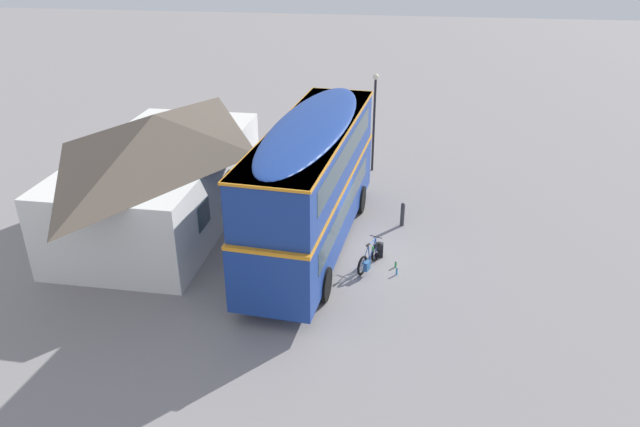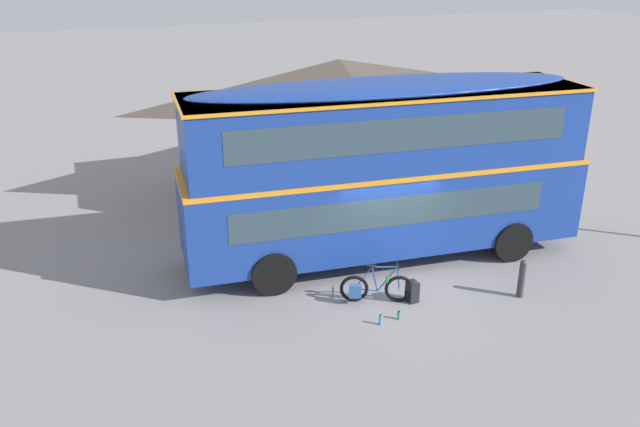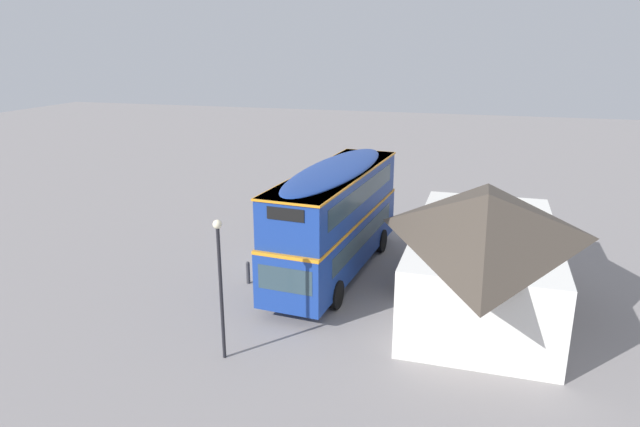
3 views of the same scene
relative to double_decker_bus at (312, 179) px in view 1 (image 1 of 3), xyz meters
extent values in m
plane|color=gray|center=(-0.43, -1.42, -2.64)|extent=(120.00, 120.00, 0.00)
cylinder|color=black|center=(3.33, 0.89, -2.09)|extent=(1.12, 0.38, 1.10)
cylinder|color=black|center=(3.11, -1.48, -2.09)|extent=(1.12, 0.38, 1.10)
cylinder|color=black|center=(-3.12, 1.48, -2.09)|extent=(1.12, 0.38, 1.10)
cylinder|color=black|center=(-3.34, -0.89, -2.09)|extent=(1.12, 0.38, 1.10)
cube|color=navy|center=(-0.01, 0.00, -1.13)|extent=(10.62, 3.44, 2.10)
cube|color=orange|center=(-0.01, 0.00, -0.05)|extent=(10.65, 3.46, 0.12)
cube|color=navy|center=(-0.01, 0.00, 0.93)|extent=(10.31, 3.36, 1.90)
ellipsoid|color=navy|center=(-0.01, 0.00, 1.96)|extent=(10.10, 3.29, 0.36)
cube|color=#2D424C|center=(5.17, -0.47, -0.88)|extent=(0.25, 2.05, 0.90)
cube|color=black|center=(5.04, -0.46, 1.46)|extent=(0.19, 1.37, 0.44)
cube|color=#2D424C|center=(-0.32, -1.22, -0.83)|extent=(8.11, 0.78, 0.76)
cube|color=#2D424C|center=(-0.12, -1.21, 1.08)|extent=(8.53, 0.82, 0.80)
cube|color=#2D424C|center=(-0.09, 1.25, -0.83)|extent=(8.11, 0.78, 0.76)
cube|color=#2D424C|center=(0.11, 1.21, 1.08)|extent=(8.53, 0.82, 0.80)
cube|color=orange|center=(-0.01, 0.00, 1.84)|extent=(10.42, 3.45, 0.08)
torus|color=black|center=(-0.72, -2.35, -2.30)|extent=(0.66, 0.33, 0.68)
torus|color=black|center=(-1.69, -1.95, -2.30)|extent=(0.66, 0.33, 0.68)
cylinder|color=#B2B2B7|center=(-0.72, -2.35, -2.30)|extent=(0.08, 0.11, 0.05)
cylinder|color=#B2B2B7|center=(-1.69, -1.95, -2.30)|extent=(0.08, 0.11, 0.05)
cylinder|color=#234C99|center=(-0.98, -2.24, -2.05)|extent=(0.46, 0.21, 0.66)
cylinder|color=#234C99|center=(-1.04, -2.22, -1.73)|extent=(0.56, 0.26, 0.04)
cylinder|color=#234C99|center=(-1.25, -2.13, -2.05)|extent=(0.18, 0.10, 0.64)
cylinder|color=#234C99|center=(-1.44, -2.05, -2.33)|extent=(0.52, 0.23, 0.09)
cylinder|color=#234C99|center=(-1.51, -2.03, -2.02)|extent=(0.41, 0.18, 0.58)
cylinder|color=#234C99|center=(-0.74, -2.34, -2.02)|extent=(0.10, 0.06, 0.58)
cylinder|color=black|center=(-0.77, -2.33, -1.68)|extent=(0.20, 0.44, 0.03)
ellipsoid|color=black|center=(-1.33, -2.10, -1.71)|extent=(0.28, 0.19, 0.06)
cube|color=#2D609E|center=(-1.74, -2.11, -2.28)|extent=(0.31, 0.24, 0.32)
cylinder|color=green|center=(-0.98, -2.24, -2.05)|extent=(0.07, 0.07, 0.18)
cube|color=black|center=(-0.41, -2.45, -2.39)|extent=(0.24, 0.29, 0.51)
ellipsoid|color=black|center=(-0.41, -2.45, -2.13)|extent=(0.23, 0.28, 0.10)
cube|color=black|center=(-0.54, -2.45, -2.47)|extent=(0.05, 0.20, 0.18)
cylinder|color=black|center=(-0.28, -2.52, -2.39)|extent=(0.04, 0.04, 0.41)
cylinder|color=black|center=(-0.29, -2.36, -2.39)|extent=(0.04, 0.04, 0.41)
cylinder|color=green|center=(-1.08, -3.06, -2.55)|extent=(0.08, 0.08, 0.18)
cylinder|color=black|center=(-1.08, -3.06, -2.45)|extent=(0.05, 0.05, 0.03)
cylinder|color=#338CBF|center=(-1.57, -3.11, -2.53)|extent=(0.07, 0.07, 0.23)
cylinder|color=black|center=(-1.57, -3.11, -2.40)|extent=(0.04, 0.04, 0.03)
cube|color=silver|center=(1.29, 6.10, -1.15)|extent=(10.18, 5.24, 2.98)
pyramid|color=#4C4238|center=(1.29, 6.10, 1.01)|extent=(10.59, 5.65, 1.34)
cube|color=#3D2319|center=(1.25, 3.54, -1.59)|extent=(1.10, 0.06, 2.10)
cube|color=#2D424C|center=(-1.28, 3.58, -1.00)|extent=(1.10, 0.06, 0.90)
cube|color=#2D424C|center=(3.78, 3.51, -1.00)|extent=(1.10, 0.06, 0.90)
cylinder|color=black|center=(7.70, -1.66, -0.47)|extent=(0.11, 0.11, 4.35)
sphere|color=#F2E5BF|center=(7.70, -1.66, 1.82)|extent=(0.28, 0.28, 0.28)
cylinder|color=#333338|center=(2.11, -3.20, -2.22)|extent=(0.16, 0.16, 0.85)
sphere|color=#333338|center=(2.11, -3.20, -1.75)|extent=(0.16, 0.16, 0.16)
camera|label=1|loc=(-18.88, -3.02, 8.08)|focal=33.52mm
camera|label=2|loc=(-7.41, -14.27, 5.15)|focal=36.69mm
camera|label=3|loc=(22.12, 5.63, 6.97)|focal=31.62mm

